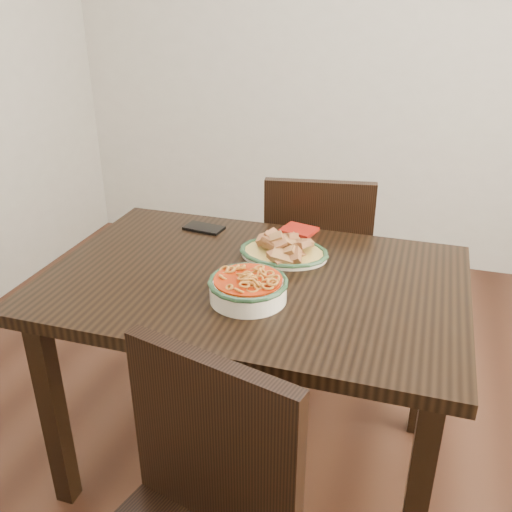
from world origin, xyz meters
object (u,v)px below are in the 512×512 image
(chair_far, at_px, (317,262))
(dining_table, at_px, (254,303))
(fish_plate, at_px, (284,244))
(noodle_bowl, at_px, (248,286))
(smartphone, at_px, (204,228))

(chair_far, bearing_deg, dining_table, 74.59)
(dining_table, distance_m, fish_plate, 0.22)
(chair_far, bearing_deg, noodle_bowl, 77.52)
(chair_far, xyz_separation_m, noodle_bowl, (-0.05, -0.79, 0.29))
(noodle_bowl, height_order, smartphone, noodle_bowl)
(dining_table, relative_size, smartphone, 9.02)
(chair_far, distance_m, noodle_bowl, 0.85)
(noodle_bowl, bearing_deg, fish_plate, 85.53)
(noodle_bowl, relative_size, smartphone, 1.62)
(dining_table, relative_size, noodle_bowl, 5.56)
(fish_plate, xyz_separation_m, smartphone, (-0.33, 0.13, -0.04))
(dining_table, distance_m, chair_far, 0.68)
(dining_table, relative_size, chair_far, 1.42)
(noodle_bowl, bearing_deg, dining_table, 100.69)
(fish_plate, relative_size, smartphone, 2.04)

